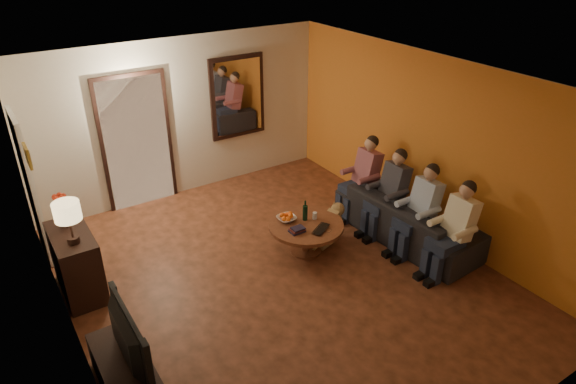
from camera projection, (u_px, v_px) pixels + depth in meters
floor at (281, 277)px, 6.72m from camera, size 5.00×6.00×0.01m
ceiling at (280, 83)px, 5.51m from camera, size 5.00×6.00×0.01m
back_wall at (182, 118)px, 8.34m from camera, size 5.00×0.02×2.60m
front_wall at (491, 343)px, 3.89m from camera, size 5.00×0.02×2.60m
left_wall at (60, 255)px, 4.91m from camera, size 0.02×6.00×2.60m
right_wall at (429, 146)px, 7.32m from camera, size 0.02×6.00×2.60m
orange_accent at (428, 146)px, 7.32m from camera, size 0.01×6.00×2.60m
kitchen_doorway at (137, 143)px, 8.06m from camera, size 1.00×0.06×2.10m
door_trim at (137, 143)px, 8.05m from camera, size 1.12×0.04×2.22m
fridge_glimpse at (153, 148)px, 8.25m from camera, size 0.45×0.03×1.70m
mirror_frame at (237, 97)px, 8.70m from camera, size 1.00×0.05×1.40m
mirror_glass at (238, 97)px, 8.68m from camera, size 0.86×0.02×1.26m
white_door at (31, 188)px, 6.77m from camera, size 0.06×0.85×2.04m
framed_art at (27, 156)px, 5.64m from camera, size 0.03×0.28×0.24m
art_canvas at (29, 156)px, 5.64m from camera, size 0.01×0.22×0.18m
dresser at (77, 263)px, 6.29m from camera, size 0.45×0.95×0.84m
table_lamp at (69, 223)px, 5.81m from camera, size 0.30×0.30×0.54m
flower_vase at (62, 210)px, 6.16m from camera, size 0.14×0.14×0.44m
tv_stand at (128, 380)px, 4.96m from camera, size 0.45×1.23×0.41m
tv at (120, 341)px, 4.73m from camera, size 1.04×0.14×0.60m
sofa at (408, 218)px, 7.43m from camera, size 2.28×1.00×0.65m
person_a at (455, 232)px, 6.58m from camera, size 0.60×0.40×1.20m
person_b at (421, 213)px, 7.03m from camera, size 0.60×0.40×1.20m
person_c at (390, 195)px, 7.48m from camera, size 0.60×0.40×1.20m
person_d at (364, 180)px, 7.92m from camera, size 0.60×0.40×1.20m
dog at (329, 225)px, 7.36m from camera, size 0.61×0.40×0.56m
coffee_table at (306, 238)px, 7.16m from camera, size 1.12×1.12×0.45m
bowl at (287, 219)px, 7.12m from camera, size 0.26×0.26×0.06m
oranges at (287, 214)px, 7.08m from camera, size 0.20×0.20×0.08m
wine_bottle at (305, 210)px, 7.08m from camera, size 0.07×0.07×0.31m
wine_glass at (315, 216)px, 7.16m from camera, size 0.06×0.06×0.10m
book_stack at (297, 230)px, 6.86m from camera, size 0.20×0.15×0.07m
laptop at (324, 230)px, 6.89m from camera, size 0.39×0.35×0.03m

